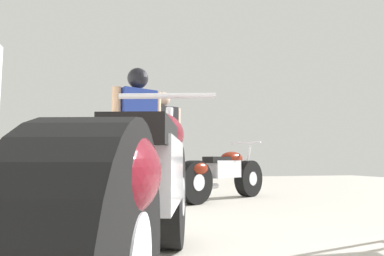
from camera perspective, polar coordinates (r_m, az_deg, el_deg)
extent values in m
plane|color=#A8A399|center=(3.16, 0.28, -15.64)|extent=(15.95, 15.95, 0.00)
cylinder|color=black|center=(2.16, -4.16, -11.70)|extent=(0.35, 0.67, 0.64)
cylinder|color=silver|center=(2.16, -4.16, -11.70)|extent=(0.26, 0.29, 0.24)
cube|color=silver|center=(1.44, -7.18, -7.56)|extent=(0.39, 0.68, 0.28)
ellipsoid|color=#5B0F19|center=(1.66, -5.91, -1.11)|extent=(0.38, 0.57, 0.22)
cube|color=black|center=(1.26, -8.38, -1.01)|extent=(0.33, 0.52, 0.10)
ellipsoid|color=#5B0F19|center=(0.78, -15.06, -7.56)|extent=(0.36, 0.49, 0.24)
cylinder|color=silver|center=(2.11, -4.21, -3.73)|extent=(0.11, 0.26, 0.58)
cylinder|color=silver|center=(2.11, -4.26, 5.53)|extent=(0.61, 0.19, 0.04)
cylinder|color=black|center=(5.24, 9.74, -8.56)|extent=(0.54, 0.44, 0.55)
cylinder|color=silver|center=(5.24, 9.74, -8.56)|extent=(0.27, 0.26, 0.21)
cylinder|color=black|center=(4.25, 0.41, -9.33)|extent=(0.54, 0.44, 0.55)
cylinder|color=silver|center=(4.25, 0.41, -9.33)|extent=(0.27, 0.26, 0.21)
cube|color=silver|center=(4.72, 5.55, -7.06)|extent=(0.57, 0.48, 0.24)
ellipsoid|color=maroon|center=(4.88, 6.88, -5.18)|extent=(0.50, 0.44, 0.19)
cube|color=black|center=(4.60, 4.36, -5.49)|extent=(0.45, 0.39, 0.09)
ellipsoid|color=maroon|center=(4.27, 0.80, -7.00)|extent=(0.44, 0.40, 0.21)
cylinder|color=silver|center=(5.21, 9.49, -5.74)|extent=(0.20, 0.16, 0.50)
cylinder|color=silver|center=(5.18, 9.22, -2.50)|extent=(0.33, 0.46, 0.03)
cylinder|color=silver|center=(4.61, 2.39, -10.07)|extent=(0.43, 0.33, 0.08)
cylinder|color=#4C4C4C|center=(5.52, -4.17, -7.10)|extent=(0.21, 0.21, 0.82)
cylinder|color=#4C4C4C|center=(5.41, -5.99, -7.11)|extent=(0.21, 0.21, 0.82)
cube|color=#2D2D33|center=(5.49, -5.01, 0.43)|extent=(0.51, 0.41, 0.63)
cylinder|color=beige|center=(5.65, -2.59, 0.51)|extent=(0.15, 0.15, 0.57)
cylinder|color=beige|center=(5.35, -7.55, 0.90)|extent=(0.15, 0.15, 0.57)
sphere|color=beige|center=(5.56, -4.97, 5.03)|extent=(0.23, 0.23, 0.23)
cylinder|color=#2D3851|center=(4.18, -10.85, -7.44)|extent=(0.21, 0.21, 0.82)
cylinder|color=#2D3851|center=(4.27, -8.35, -7.45)|extent=(0.21, 0.21, 0.82)
cube|color=navy|center=(4.26, -9.42, 2.34)|extent=(0.51, 0.40, 0.63)
cylinder|color=tan|center=(4.15, -12.92, 2.99)|extent=(0.15, 0.15, 0.58)
cylinder|color=tan|center=(4.40, -6.12, 2.39)|extent=(0.15, 0.15, 0.58)
sphere|color=black|center=(4.35, -9.33, 8.23)|extent=(0.23, 0.23, 0.23)
sphere|color=black|center=(4.35, -9.32, 8.45)|extent=(0.27, 0.27, 0.27)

